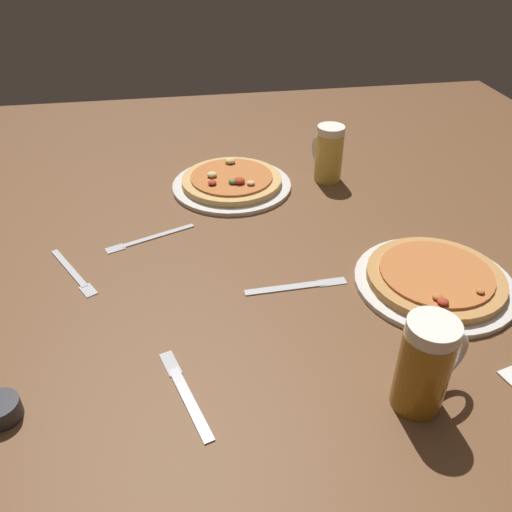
{
  "coord_description": "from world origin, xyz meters",
  "views": [
    {
      "loc": [
        -0.16,
        -0.95,
        0.7
      ],
      "look_at": [
        0.0,
        0.0,
        0.02
      ],
      "focal_mm": 36.95,
      "sensor_mm": 36.0,
      "label": 1
    }
  ],
  "objects": [
    {
      "name": "beer_mug_amber",
      "position": [
        0.27,
        0.38,
        0.08
      ],
      "size": [
        0.08,
        0.13,
        0.16
      ],
      "color": "gold",
      "rests_on": "ground_plane"
    },
    {
      "name": "fork_left",
      "position": [
        -0.24,
        0.14,
        0.0
      ],
      "size": [
        0.22,
        0.1,
        0.01
      ],
      "color": "silver",
      "rests_on": "ground_plane"
    },
    {
      "name": "knife_right",
      "position": [
        0.07,
        -0.1,
        0.0
      ],
      "size": [
        0.22,
        0.03,
        0.01
      ],
      "color": "silver",
      "rests_on": "ground_plane"
    },
    {
      "name": "fork_spare",
      "position": [
        -0.4,
        0.03,
        0.0
      ],
      "size": [
        0.12,
        0.19,
        0.01
      ],
      "color": "silver",
      "rests_on": "ground_plane"
    },
    {
      "name": "ramekin_sauce",
      "position": [
        -0.47,
        -0.35,
        0.02
      ],
      "size": [
        0.06,
        0.06,
        0.03
      ],
      "primitive_type": "cylinder",
      "color": "#333338",
      "rests_on": "ground_plane"
    },
    {
      "name": "beer_mug_dark",
      "position": [
        0.2,
        -0.43,
        0.09
      ],
      "size": [
        0.14,
        0.09,
        0.17
      ],
      "color": "#9E6619",
      "rests_on": "ground_plane"
    },
    {
      "name": "pizza_plate_near",
      "position": [
        0.36,
        -0.14,
        0.02
      ],
      "size": [
        0.34,
        0.34,
        0.05
      ],
      "color": "silver",
      "rests_on": "ground_plane"
    },
    {
      "name": "pizza_plate_far",
      "position": [
        -0.01,
        0.38,
        0.02
      ],
      "size": [
        0.33,
        0.33,
        0.05
      ],
      "color": "silver",
      "rests_on": "ground_plane"
    },
    {
      "name": "ground_plane",
      "position": [
        0.0,
        0.0,
        -0.01
      ],
      "size": [
        2.4,
        2.4,
        0.03
      ],
      "primitive_type": "cube",
      "color": "brown"
    },
    {
      "name": "knife_spare",
      "position": [
        -0.18,
        -0.35,
        0.0
      ],
      "size": [
        0.08,
        0.21,
        0.01
      ],
      "color": "silver",
      "rests_on": "ground_plane"
    }
  ]
}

